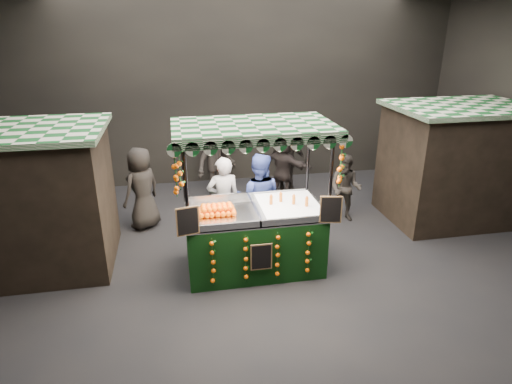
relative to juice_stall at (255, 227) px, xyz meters
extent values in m
plane|color=black|center=(0.42, -0.10, -0.83)|extent=(12.00, 12.00, 0.00)
cube|color=black|center=(0.42, 4.90, 1.67)|extent=(12.00, 0.10, 5.00)
cube|color=black|center=(0.42, -5.10, 1.67)|extent=(12.00, 0.10, 5.00)
cube|color=black|center=(-3.98, 0.90, 0.42)|extent=(2.80, 2.00, 2.50)
cube|color=#104C1B|center=(-3.98, 0.90, 1.72)|extent=(3.00, 2.20, 0.10)
cube|color=black|center=(4.82, 1.40, 0.42)|extent=(2.80, 2.00, 2.50)
cube|color=#104C1B|center=(4.82, 1.40, 1.72)|extent=(3.00, 2.20, 0.10)
cube|color=black|center=(-0.01, 0.04, -0.29)|extent=(2.39, 1.31, 1.09)
cube|color=silver|center=(-0.01, 0.04, 0.28)|extent=(2.39, 1.31, 0.04)
cylinder|color=black|center=(-1.18, -0.58, 0.47)|extent=(0.05, 0.05, 2.61)
cylinder|color=black|center=(1.15, -0.58, 0.47)|extent=(0.05, 0.05, 2.61)
cylinder|color=black|center=(-1.18, 0.66, 0.47)|extent=(0.05, 0.05, 2.61)
cylinder|color=black|center=(1.15, 0.66, 0.47)|extent=(0.05, 0.05, 2.61)
cube|color=#104C1B|center=(-0.01, 0.04, 1.82)|extent=(2.67, 1.58, 0.09)
cube|color=silver|center=(0.64, 0.04, 0.34)|extent=(1.07, 1.18, 0.09)
cube|color=black|center=(-1.19, -0.64, 0.53)|extent=(0.37, 0.10, 0.48)
cube|color=black|center=(1.16, -0.64, 0.53)|extent=(0.37, 0.10, 0.48)
cube|color=black|center=(-0.01, -0.65, -0.24)|extent=(0.37, 0.03, 0.48)
imported|color=gray|center=(-0.42, 1.13, 0.08)|extent=(0.68, 0.46, 1.83)
imported|color=navy|center=(0.27, 1.00, 0.11)|extent=(1.10, 0.98, 1.89)
imported|color=#2E2726|center=(-3.68, 3.26, 0.10)|extent=(0.80, 0.68, 1.87)
imported|color=#2E2925|center=(2.39, 1.70, -0.07)|extent=(0.94, 0.91, 1.54)
imported|color=black|center=(1.59, 3.73, 0.00)|extent=(1.06, 0.70, 1.67)
imported|color=black|center=(-0.29, 3.76, 0.14)|extent=(1.44, 1.33, 1.94)
imported|color=black|center=(-2.07, 2.17, 0.07)|extent=(1.04, 1.03, 1.81)
imported|color=#2D2624|center=(1.38, 3.36, -0.01)|extent=(1.35, 1.50, 1.65)
imported|color=#2D2524|center=(0.00, 4.50, 0.06)|extent=(0.70, 0.78, 1.80)
camera|label=1|loc=(-1.31, -6.89, 3.45)|focal=30.59mm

